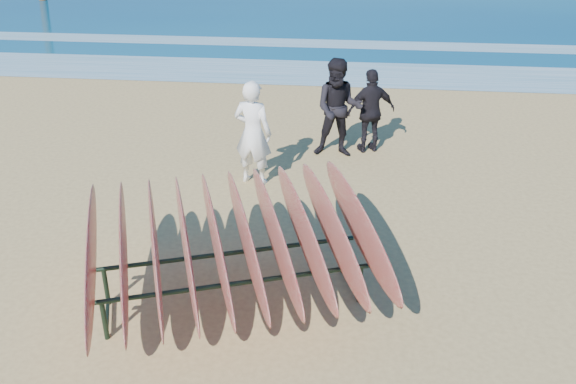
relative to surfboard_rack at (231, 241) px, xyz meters
name	(u,v)px	position (x,y,z in m)	size (l,w,h in m)	color
ground	(281,288)	(0.53, 0.36, -0.87)	(120.00, 120.00, 0.00)	tan
foam_near	(324,73)	(0.53, 10.36, -0.86)	(160.00, 160.00, 0.00)	white
foam_far	(330,44)	(0.53, 13.86, -0.86)	(160.00, 160.00, 0.00)	white
surfboard_rack	(231,241)	(0.00, 0.00, 0.00)	(3.94, 3.75, 1.37)	black
person_white	(253,133)	(-0.29, 3.38, 0.02)	(0.65, 0.42, 1.77)	white
person_dark_a	(339,108)	(1.07, 4.72, 0.05)	(0.89, 0.69, 1.83)	black
person_dark_b	(371,111)	(1.67, 4.99, -0.08)	(0.93, 0.39, 1.58)	black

